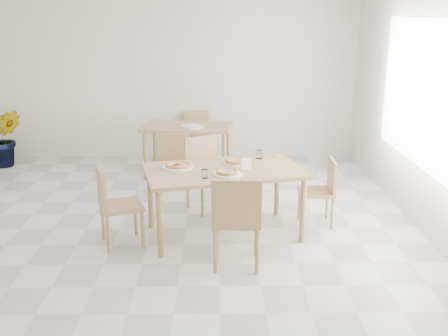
{
  "coord_description": "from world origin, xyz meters",
  "views": [
    {
      "loc": [
        0.73,
        -5.06,
        2.36
      ],
      "look_at": [
        0.81,
        0.28,
        0.76
      ],
      "focal_mm": 42.0,
      "sensor_mm": 36.0,
      "label": 1
    }
  ],
  "objects_px": {
    "plate_mushroom": "(227,174)",
    "tumbler_b": "(205,174)",
    "main_table": "(224,176)",
    "chair_back_s": "(175,156)",
    "plate_pepperoni": "(178,167)",
    "plate_empty": "(193,127)",
    "chair_west": "(113,201)",
    "second_table": "(188,132)",
    "chair_back_n": "(197,133)",
    "chair_north": "(205,168)",
    "tumbler_a": "(259,154)",
    "chair_south": "(237,216)",
    "plate_margherita": "(236,163)",
    "chair_east": "(323,187)",
    "potted_plant": "(5,138)",
    "pizza_margherita": "(236,161)",
    "napkin_holder": "(246,165)",
    "pizza_pepperoni": "(178,165)",
    "pizza_mushroom": "(227,172)"
  },
  "relations": [
    {
      "from": "tumbler_a",
      "to": "potted_plant",
      "type": "xyz_separation_m",
      "value": [
        -3.8,
        2.28,
        -0.34
      ]
    },
    {
      "from": "second_table",
      "to": "potted_plant",
      "type": "relative_size",
      "value": 1.51
    },
    {
      "from": "plate_pepperoni",
      "to": "pizza_pepperoni",
      "type": "height_order",
      "value": "pizza_pepperoni"
    },
    {
      "from": "plate_empty",
      "to": "plate_pepperoni",
      "type": "bearing_deg",
      "value": -91.97
    },
    {
      "from": "napkin_holder",
      "to": "potted_plant",
      "type": "distance_m",
      "value": 4.56
    },
    {
      "from": "pizza_pepperoni",
      "to": "chair_back_s",
      "type": "xyz_separation_m",
      "value": [
        -0.15,
        1.47,
        -0.31
      ]
    },
    {
      "from": "main_table",
      "to": "plate_pepperoni",
      "type": "relative_size",
      "value": 5.44
    },
    {
      "from": "chair_back_n",
      "to": "chair_back_s",
      "type": "bearing_deg",
      "value": -105.8
    },
    {
      "from": "pizza_mushroom",
      "to": "pizza_margherita",
      "type": "bearing_deg",
      "value": 75.57
    },
    {
      "from": "pizza_margherita",
      "to": "pizza_pepperoni",
      "type": "height_order",
      "value": "same"
    },
    {
      "from": "plate_margherita",
      "to": "second_table",
      "type": "xyz_separation_m",
      "value": [
        -0.64,
        2.01,
        -0.11
      ]
    },
    {
      "from": "tumbler_b",
      "to": "potted_plant",
      "type": "relative_size",
      "value": 0.1
    },
    {
      "from": "second_table",
      "to": "potted_plant",
      "type": "xyz_separation_m",
      "value": [
        -2.88,
        0.47,
        -0.2
      ]
    },
    {
      "from": "tumbler_b",
      "to": "chair_back_s",
      "type": "distance_m",
      "value": 1.91
    },
    {
      "from": "chair_south",
      "to": "chair_west",
      "type": "xyz_separation_m",
      "value": [
        -1.25,
        0.53,
        -0.05
      ]
    },
    {
      "from": "chair_south",
      "to": "pizza_pepperoni",
      "type": "relative_size",
      "value": 2.65
    },
    {
      "from": "chair_west",
      "to": "pizza_margherita",
      "type": "height_order",
      "value": "chair_west"
    },
    {
      "from": "tumbler_a",
      "to": "plate_empty",
      "type": "height_order",
      "value": "tumbler_a"
    },
    {
      "from": "chair_west",
      "to": "plate_margherita",
      "type": "bearing_deg",
      "value": -89.82
    },
    {
      "from": "chair_east",
      "to": "potted_plant",
      "type": "bearing_deg",
      "value": -116.63
    },
    {
      "from": "tumbler_b",
      "to": "chair_back_s",
      "type": "height_order",
      "value": "tumbler_b"
    },
    {
      "from": "plate_empty",
      "to": "potted_plant",
      "type": "relative_size",
      "value": 0.34
    },
    {
      "from": "plate_pepperoni",
      "to": "potted_plant",
      "type": "xyz_separation_m",
      "value": [
        -2.9,
        2.64,
        -0.31
      ]
    },
    {
      "from": "main_table",
      "to": "chair_back_s",
      "type": "height_order",
      "value": "chair_back_s"
    },
    {
      "from": "main_table",
      "to": "pizza_margherita",
      "type": "height_order",
      "value": "pizza_margherita"
    },
    {
      "from": "plate_margherita",
      "to": "second_table",
      "type": "distance_m",
      "value": 2.12
    },
    {
      "from": "main_table",
      "to": "potted_plant",
      "type": "relative_size",
      "value": 2.01
    },
    {
      "from": "plate_pepperoni",
      "to": "chair_west",
      "type": "bearing_deg",
      "value": -153.94
    },
    {
      "from": "chair_north",
      "to": "tumbler_b",
      "type": "xyz_separation_m",
      "value": [
        0.02,
        -1.14,
        0.28
      ]
    },
    {
      "from": "chair_south",
      "to": "plate_empty",
      "type": "relative_size",
      "value": 2.96
    },
    {
      "from": "pizza_pepperoni",
      "to": "tumbler_a",
      "type": "relative_size",
      "value": 3.6
    },
    {
      "from": "chair_south",
      "to": "potted_plant",
      "type": "height_order",
      "value": "chair_south"
    },
    {
      "from": "second_table",
      "to": "plate_empty",
      "type": "bearing_deg",
      "value": -48.33
    },
    {
      "from": "chair_back_s",
      "to": "second_table",
      "type": "bearing_deg",
      "value": -96.94
    },
    {
      "from": "plate_mushroom",
      "to": "tumbler_b",
      "type": "height_order",
      "value": "tumbler_b"
    },
    {
      "from": "plate_pepperoni",
      "to": "tumbler_a",
      "type": "bearing_deg",
      "value": 21.78
    },
    {
      "from": "plate_empty",
      "to": "potted_plant",
      "type": "xyz_separation_m",
      "value": [
        -2.97,
        0.59,
        -0.31
      ]
    },
    {
      "from": "chair_back_n",
      "to": "chair_north",
      "type": "bearing_deg",
      "value": -91.76
    },
    {
      "from": "chair_west",
      "to": "second_table",
      "type": "xyz_separation_m",
      "value": [
        0.64,
        2.49,
        0.17
      ]
    },
    {
      "from": "main_table",
      "to": "pizza_margherita",
      "type": "distance_m",
      "value": 0.27
    },
    {
      "from": "pizza_margherita",
      "to": "plate_empty",
      "type": "distance_m",
      "value": 1.98
    },
    {
      "from": "tumbler_a",
      "to": "tumbler_b",
      "type": "height_order",
      "value": "tumbler_a"
    },
    {
      "from": "plate_margherita",
      "to": "plate_mushroom",
      "type": "xyz_separation_m",
      "value": [
        -0.11,
        -0.42,
        0.0
      ]
    },
    {
      "from": "plate_pepperoni",
      "to": "tumbler_b",
      "type": "height_order",
      "value": "tumbler_b"
    },
    {
      "from": "napkin_holder",
      "to": "plate_empty",
      "type": "bearing_deg",
      "value": 89.5
    },
    {
      "from": "chair_south",
      "to": "potted_plant",
      "type": "distance_m",
      "value": 4.94
    },
    {
      "from": "main_table",
      "to": "plate_margherita",
      "type": "relative_size",
      "value": 6.18
    },
    {
      "from": "second_table",
      "to": "plate_empty",
      "type": "relative_size",
      "value": 4.42
    },
    {
      "from": "main_table",
      "to": "tumbler_b",
      "type": "relative_size",
      "value": 20.5
    },
    {
      "from": "napkin_holder",
      "to": "plate_empty",
      "type": "xyz_separation_m",
      "value": [
        -0.66,
        2.16,
        -0.05
      ]
    }
  ]
}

